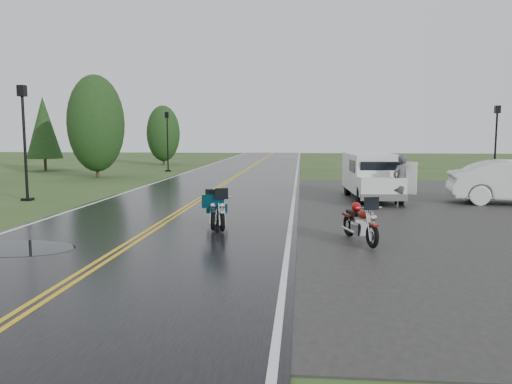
% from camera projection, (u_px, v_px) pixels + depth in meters
% --- Properties ---
extents(ground, '(120.00, 120.00, 0.00)m').
position_uv_depth(ground, '(140.00, 239.00, 12.76)').
color(ground, '#2D471E').
rests_on(ground, ground).
extents(road, '(8.00, 100.00, 0.04)m').
position_uv_depth(road, '(211.00, 193.00, 22.65)').
color(road, black).
rests_on(road, ground).
extents(parking_pad, '(14.00, 24.00, 0.03)m').
position_uv_depth(parking_pad, '(507.00, 213.00, 16.71)').
color(parking_pad, black).
rests_on(parking_pad, ground).
extents(motorcycle_red, '(1.22, 2.08, 1.16)m').
position_uv_depth(motorcycle_red, '(373.00, 226.00, 11.34)').
color(motorcycle_red, '#5D130A').
rests_on(motorcycle_red, ground).
extents(motorcycle_teal, '(0.85, 1.97, 1.13)m').
position_uv_depth(motorcycle_teal, '(213.00, 212.00, 13.46)').
color(motorcycle_teal, '#042A35').
rests_on(motorcycle_teal, ground).
extents(motorcycle_silver, '(1.20, 2.07, 1.15)m').
position_uv_depth(motorcycle_silver, '(222.00, 213.00, 13.30)').
color(motorcycle_silver, '#B7BABF').
rests_on(motorcycle_silver, ground).
extents(van_white, '(2.10, 4.95, 1.91)m').
position_uv_depth(van_white, '(360.00, 180.00, 18.64)').
color(van_white, silver).
rests_on(van_white, ground).
extents(person_at_van, '(0.83, 0.79, 1.91)m').
position_uv_depth(person_at_van, '(400.00, 182.00, 18.00)').
color(person_at_van, '#46474A').
rests_on(person_at_van, ground).
extents(lamp_post_near_left, '(0.40, 0.40, 4.63)m').
position_uv_depth(lamp_post_near_left, '(25.00, 143.00, 19.84)').
color(lamp_post_near_left, black).
rests_on(lamp_post_near_left, ground).
extents(lamp_post_far_left, '(0.37, 0.37, 4.29)m').
position_uv_depth(lamp_post_far_left, '(168.00, 142.00, 35.67)').
color(lamp_post_far_left, black).
rests_on(lamp_post_far_left, ground).
extents(lamp_post_far_right, '(0.36, 0.36, 4.19)m').
position_uv_depth(lamp_post_far_right, '(496.00, 145.00, 26.04)').
color(lamp_post_far_right, black).
rests_on(lamp_post_far_right, ground).
extents(tree_left_mid, '(3.43, 3.43, 5.35)m').
position_uv_depth(tree_left_mid, '(96.00, 134.00, 30.44)').
color(tree_left_mid, '#1E3D19').
rests_on(tree_left_mid, ground).
extents(tree_left_far, '(2.88, 2.88, 4.42)m').
position_uv_depth(tree_left_far, '(163.00, 140.00, 43.56)').
color(tree_left_far, '#1E3D19').
rests_on(tree_left_far, ground).
extents(pine_left_far, '(2.51, 2.51, 5.23)m').
position_uv_depth(pine_left_far, '(44.00, 135.00, 36.07)').
color(pine_left_far, '#1E3D19').
rests_on(pine_left_far, ground).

